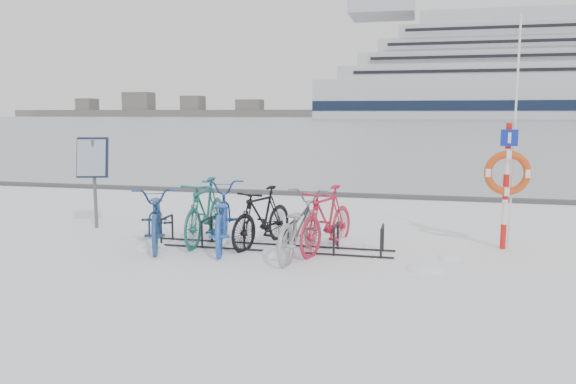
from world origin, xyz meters
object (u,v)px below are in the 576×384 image
object	(u,v)px
lifebuoy_station	(508,173)
cruise_ferry	(545,77)
bike_rack	(270,238)
info_board	(93,163)

from	to	relation	value
lifebuoy_station	cruise_ferry	size ratio (longest dim) A/B	0.02
lifebuoy_station	cruise_ferry	xyz separation A→B (m)	(38.26, 192.71, 12.41)
bike_rack	info_board	xyz separation A→B (m)	(-3.66, 0.82, 1.07)
info_board	cruise_ferry	size ratio (longest dim) A/B	0.01
info_board	lifebuoy_station	world-z (taller)	lifebuoy_station
bike_rack	cruise_ferry	xyz separation A→B (m)	(41.95, 193.50, 13.47)
lifebuoy_station	cruise_ferry	bearing A→B (deg)	78.77
bike_rack	info_board	world-z (taller)	info_board
lifebuoy_station	info_board	bearing A→B (deg)	179.76
cruise_ferry	lifebuoy_station	bearing A→B (deg)	-101.23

